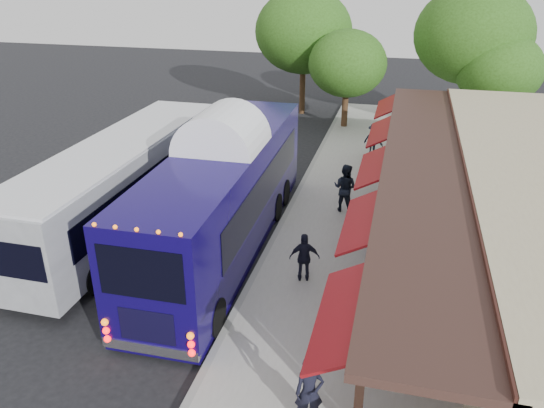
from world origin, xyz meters
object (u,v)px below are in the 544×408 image
Objects in this scene: city_bus at (122,181)px; ped_a at (309,392)px; ped_d at (373,140)px; coach_bus at (225,191)px; ped_b at (345,188)px; ped_c at (305,257)px.

ped_a is (8.34, -7.67, -0.84)m from city_bus.
city_bus is 12.94m from ped_d.
coach_bus is 6.43× the size of ped_b.
ped_d is at bearing -78.16° from ped_b.
city_bus is 7.80× the size of ped_c.
ped_a is 17.55m from ped_d.
coach_bus is 7.48× the size of ped_a.
city_bus is 6.37× the size of ped_b.
coach_bus is at bearing 104.32° from ped_a.
ped_a is at bearing 114.53° from ped_d.
ped_b is at bearing 21.52° from city_bus.
ped_b is at bearing 109.67° from ped_d.
ped_d is at bearing 73.55° from ped_a.
ped_c is 12.19m from ped_d.
ped_c is 0.96× the size of ped_d.
coach_bus is 7.88× the size of ped_c.
coach_bus is 11.35m from ped_d.
city_bus is at bearing 120.90° from ped_a.
city_bus is 7.59m from ped_c.
city_bus is at bearing 37.85° from ped_b.
coach_bus is 3.67m from ped_c.
coach_bus is at bearing -8.08° from city_bus.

